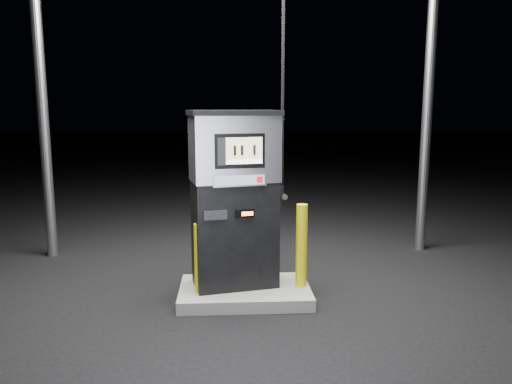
{
  "coord_description": "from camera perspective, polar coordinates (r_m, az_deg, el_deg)",
  "views": [
    {
      "loc": [
        -0.21,
        -5.87,
        2.34
      ],
      "look_at": [
        0.14,
        0.0,
        1.34
      ],
      "focal_mm": 35.0,
      "sensor_mm": 36.0,
      "label": 1
    }
  ],
  "objects": [
    {
      "name": "bollard_right",
      "position": [
        6.17,
        5.22,
        -6.11
      ],
      "size": [
        0.15,
        0.15,
        1.03
      ],
      "primitive_type": "cylinder",
      "rotation": [
        0.0,
        0.0,
        -0.11
      ],
      "color": "#C3BD0A",
      "rests_on": "pump_island"
    },
    {
      "name": "pump_island",
      "position": [
        6.3,
        -1.29,
        -11.4
      ],
      "size": [
        1.6,
        1.0,
        0.15
      ],
      "primitive_type": "cube",
      "color": "slate",
      "rests_on": "ground"
    },
    {
      "name": "ground",
      "position": [
        6.33,
        -1.29,
        -12.03
      ],
      "size": [
        80.0,
        80.0,
        0.0
      ],
      "primitive_type": "plane",
      "color": "black",
      "rests_on": "ground"
    },
    {
      "name": "fuel_dispenser",
      "position": [
        6.07,
        -2.45,
        -0.61
      ],
      "size": [
        1.24,
        0.84,
        4.47
      ],
      "rotation": [
        0.0,
        0.0,
        0.21
      ],
      "color": "black",
      "rests_on": "pump_island"
    },
    {
      "name": "bollard_left",
      "position": [
        6.01,
        -6.55,
        -7.51
      ],
      "size": [
        0.13,
        0.13,
        0.84
      ],
      "primitive_type": "cylinder",
      "rotation": [
        0.0,
        0.0,
        -0.19
      ],
      "color": "#C3BD0A",
      "rests_on": "pump_island"
    }
  ]
}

